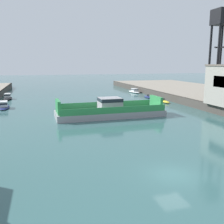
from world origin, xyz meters
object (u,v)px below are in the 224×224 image
(moored_boat_mid_left, at_px, (8,97))
(moored_boat_upstream_a, at_px, (148,97))
(moored_boat_far_right, at_px, (134,91))
(chain_ferry, at_px, (110,110))
(moored_boat_near_right, at_px, (4,105))
(moored_boat_upstream_b, at_px, (164,101))
(crane_tower, at_px, (221,31))

(moored_boat_mid_left, height_order, moored_boat_upstream_a, moored_boat_mid_left)
(moored_boat_upstream_a, bearing_deg, moored_boat_far_right, 87.05)
(chain_ferry, bearing_deg, moored_boat_near_right, 143.47)
(chain_ferry, xyz_separation_m, moored_boat_upstream_b, (16.96, 12.26, -0.75))
(chain_ferry, relative_size, moored_boat_upstream_b, 3.84)
(moored_boat_upstream_b, bearing_deg, moored_boat_near_right, 176.56)
(crane_tower, bearing_deg, chain_ferry, 179.41)
(chain_ferry, height_order, moored_boat_far_right, chain_ferry)
(moored_boat_mid_left, bearing_deg, chain_ferry, -54.91)
(moored_boat_near_right, bearing_deg, moored_boat_mid_left, 92.88)
(moored_boat_upstream_b, bearing_deg, moored_boat_far_right, 88.38)
(moored_boat_near_right, relative_size, moored_boat_upstream_a, 1.53)
(moored_boat_far_right, bearing_deg, moored_boat_mid_left, -172.10)
(chain_ferry, distance_m, moored_boat_mid_left, 35.19)
(moored_boat_far_right, distance_m, moored_boat_upstream_a, 12.35)
(moored_boat_upstream_a, relative_size, crane_tower, 0.28)
(moored_boat_upstream_a, height_order, moored_boat_upstream_b, moored_boat_upstream_b)
(moored_boat_far_right, xyz_separation_m, moored_boat_upstream_a, (-0.63, -12.33, -0.29))
(chain_ferry, distance_m, moored_boat_near_right, 24.28)
(chain_ferry, height_order, moored_boat_mid_left, chain_ferry)
(moored_boat_upstream_a, bearing_deg, crane_tower, -76.66)
(moored_boat_upstream_b, relative_size, crane_tower, 0.29)
(moored_boat_near_right, distance_m, moored_boat_far_right, 41.94)
(moored_boat_near_right, distance_m, moored_boat_upstream_a, 37.16)
(chain_ferry, bearing_deg, moored_boat_far_right, 62.69)
(moored_boat_near_right, xyz_separation_m, moored_boat_upstream_b, (36.47, -2.19, -0.29))
(moored_boat_far_right, bearing_deg, moored_boat_near_right, -152.16)
(chain_ferry, height_order, moored_boat_upstream_b, chain_ferry)
(chain_ferry, xyz_separation_m, moored_boat_mid_left, (-20.23, 28.79, -0.48))
(moored_boat_near_right, xyz_separation_m, crane_tower, (41.65, -14.68, 14.97))
(chain_ferry, relative_size, moored_boat_upstream_a, 3.89)
(moored_boat_upstream_b, distance_m, crane_tower, 20.39)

